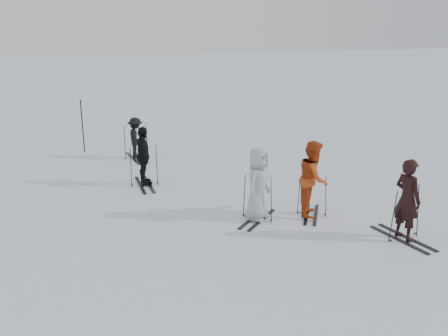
% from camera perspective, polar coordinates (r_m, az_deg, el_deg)
% --- Properties ---
extents(ground, '(120.00, 120.00, 0.00)m').
position_cam_1_polar(ground, '(13.32, 1.24, -5.32)').
color(ground, silver).
rests_on(ground, ground).
extents(skier_near_dark, '(0.60, 0.79, 1.94)m').
position_cam_1_polar(skier_near_dark, '(12.29, 20.19, -3.51)').
color(skier_near_dark, black).
rests_on(skier_near_dark, ground).
extents(skier_red, '(1.13, 1.21, 1.98)m').
position_cam_1_polar(skier_red, '(13.14, 10.16, -1.29)').
color(skier_red, '#B23E14').
rests_on(skier_red, ground).
extents(skier_grey, '(1.07, 1.08, 1.89)m').
position_cam_1_polar(skier_grey, '(12.69, 3.89, -1.95)').
color(skier_grey, '#A4A9AD').
rests_on(skier_grey, ground).
extents(skier_uphill_left, '(0.47, 1.08, 1.83)m').
position_cam_1_polar(skier_uphill_left, '(15.49, -9.18, 1.25)').
color(skier_uphill_left, black).
rests_on(skier_uphill_left, ground).
extents(skier_uphill_far, '(0.69, 1.04, 1.50)m').
position_cam_1_polar(skier_uphill_far, '(18.63, -10.06, 3.34)').
color(skier_uphill_far, black).
rests_on(skier_uphill_far, ground).
extents(skis_near_dark, '(1.98, 1.31, 1.33)m').
position_cam_1_polar(skis_near_dark, '(12.39, 20.05, -4.83)').
color(skis_near_dark, black).
rests_on(skis_near_dark, ground).
extents(skis_red, '(1.76, 1.48, 1.13)m').
position_cam_1_polar(skis_red, '(13.28, 10.07, -3.04)').
color(skis_red, black).
rests_on(skis_red, ground).
extents(skis_grey, '(1.83, 1.81, 1.23)m').
position_cam_1_polar(skis_grey, '(12.80, 3.86, -3.34)').
color(skis_grey, black).
rests_on(skis_grey, ground).
extents(skis_uphill_left, '(1.81, 0.99, 1.30)m').
position_cam_1_polar(skis_uphill_left, '(15.57, -9.14, 0.32)').
color(skis_uphill_left, black).
rests_on(skis_uphill_left, ground).
extents(skis_uphill_far, '(1.96, 1.22, 1.35)m').
position_cam_1_polar(skis_uphill_far, '(18.65, -10.04, 3.11)').
color(skis_uphill_far, black).
rests_on(skis_uphill_far, ground).
extents(piste_marker, '(0.05, 0.05, 2.04)m').
position_cam_1_polar(piste_marker, '(19.95, -15.87, 4.64)').
color(piste_marker, black).
rests_on(piste_marker, ground).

